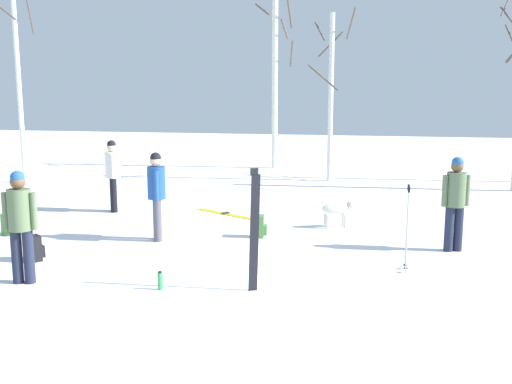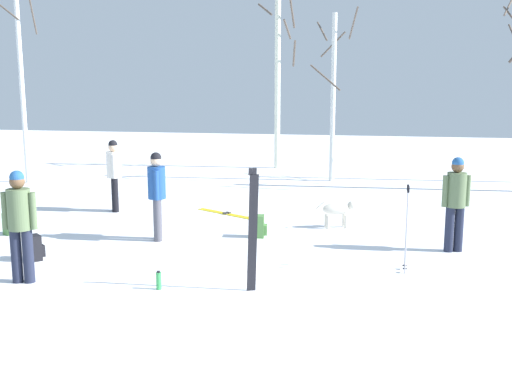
# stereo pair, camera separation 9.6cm
# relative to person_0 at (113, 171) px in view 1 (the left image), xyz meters

# --- Properties ---
(ground_plane) EXTENTS (60.00, 60.00, 0.00)m
(ground_plane) POSITION_rel_person_0_xyz_m (3.84, -4.94, -0.98)
(ground_plane) COLOR white
(person_0) EXTENTS (0.34, 0.48, 1.72)m
(person_0) POSITION_rel_person_0_xyz_m (0.00, 0.00, 0.00)
(person_0) COLOR black
(person_0) RESTS_ON ground_plane
(person_1) EXTENTS (0.51, 0.34, 1.72)m
(person_1) POSITION_rel_person_0_xyz_m (0.99, -5.19, 0.00)
(person_1) COLOR #1E2338
(person_1) RESTS_ON ground_plane
(person_2) EXTENTS (0.50, 0.34, 1.72)m
(person_2) POSITION_rel_person_0_xyz_m (7.55, -1.99, 0.00)
(person_2) COLOR #1E2338
(person_2) RESTS_ON ground_plane
(person_3) EXTENTS (0.34, 0.49, 1.72)m
(person_3) POSITION_rel_person_0_xyz_m (2.03, -2.36, 0.00)
(person_3) COLOR #4C4C56
(person_3) RESTS_ON ground_plane
(dog) EXTENTS (0.85, 0.43, 0.57)m
(dog) POSITION_rel_person_0_xyz_m (5.37, -0.58, -0.59)
(dog) COLOR beige
(dog) RESTS_ON ground_plane
(ski_pair_planted_0) EXTENTS (0.17, 0.09, 1.80)m
(ski_pair_planted_0) POSITION_rel_person_0_xyz_m (4.47, -4.81, -0.09)
(ski_pair_planted_0) COLOR black
(ski_pair_planted_0) RESTS_ON ground_plane
(ski_pair_lying_0) EXTENTS (1.75, 1.09, 0.05)m
(ski_pair_lying_0) POSITION_rel_person_0_xyz_m (2.75, 0.22, -0.97)
(ski_pair_lying_0) COLOR yellow
(ski_pair_lying_0) RESTS_ON ground_plane
(ski_poles_0) EXTENTS (0.07, 0.27, 1.40)m
(ski_poles_0) POSITION_rel_person_0_xyz_m (6.66, -3.39, -0.23)
(ski_poles_0) COLOR #B2B2BC
(ski_poles_0) RESTS_ON ground_plane
(backpack_0) EXTENTS (0.34, 0.32, 0.44)m
(backpack_0) POSITION_rel_person_0_xyz_m (-1.04, -2.57, -0.77)
(backpack_0) COLOR #4C7F3F
(backpack_0) RESTS_ON ground_plane
(backpack_1) EXTENTS (0.34, 0.35, 0.44)m
(backpack_1) POSITION_rel_person_0_xyz_m (0.48, -4.11, -0.77)
(backpack_1) COLOR black
(backpack_1) RESTS_ON ground_plane
(backpack_2) EXTENTS (0.31, 0.29, 0.44)m
(backpack_2) POSITION_rel_person_0_xyz_m (3.91, -1.72, -0.77)
(backpack_2) COLOR #4C7F3F
(backpack_2) RESTS_ON ground_plane
(water_bottle_0) EXTENTS (0.08, 0.08, 0.28)m
(water_bottle_0) POSITION_rel_person_0_xyz_m (3.12, -5.06, -0.85)
(water_bottle_0) COLOR green
(water_bottle_0) RESTS_ON ground_plane
(birch_tree_0) EXTENTS (1.56, 1.57, 7.12)m
(birch_tree_0) POSITION_rel_person_0_xyz_m (-4.66, 3.54, 2.57)
(birch_tree_0) COLOR silver
(birch_tree_0) RESTS_ON ground_plane
(birch_tree_1) EXTENTS (1.50, 1.48, 6.32)m
(birch_tree_1) POSITION_rel_person_0_xyz_m (2.41, 8.63, 2.30)
(birch_tree_1) COLOR silver
(birch_tree_1) RESTS_ON ground_plane
(birch_tree_2) EXTENTS (1.45, 1.45, 5.33)m
(birch_tree_2) POSITION_rel_person_0_xyz_m (4.65, 5.90, 1.79)
(birch_tree_2) COLOR silver
(birch_tree_2) RESTS_ON ground_plane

